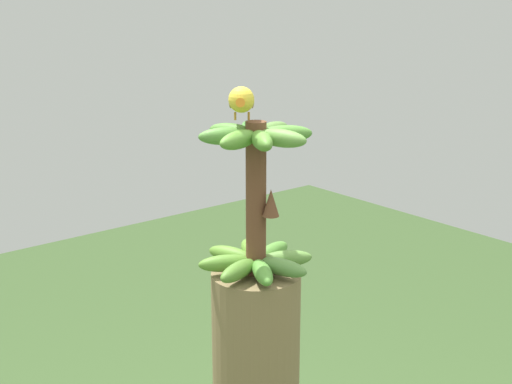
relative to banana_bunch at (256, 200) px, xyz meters
The scene contains 2 objects.
banana_bunch is the anchor object (origin of this frame).
perched_bird 0.22m from the banana_bunch, 46.98° to the left, with size 0.15×0.13×0.08m.
Camera 1 is at (-1.09, 0.89, 1.87)m, focal length 47.88 mm.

